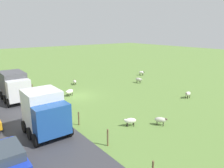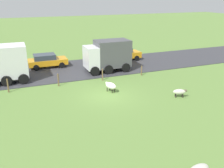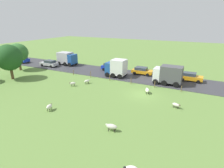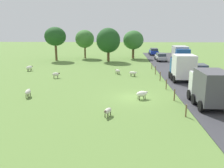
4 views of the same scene
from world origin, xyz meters
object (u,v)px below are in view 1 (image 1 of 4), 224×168
at_px(sheep_0, 130,121).
at_px(sheep_5, 188,94).
at_px(sheep_7, 141,73).
at_px(sheep_3, 139,80).
at_px(sheep_4, 75,82).
at_px(sheep_6, 161,120).
at_px(sheep_2, 70,92).
at_px(truck_1, 45,112).
at_px(truck_2, 15,86).
at_px(car_2, 7,158).

relative_size(sheep_0, sheep_5, 1.04).
bearing_deg(sheep_7, sheep_3, 41.07).
bearing_deg(sheep_4, sheep_6, 87.81).
bearing_deg(sheep_2, sheep_5, 139.62).
bearing_deg(sheep_0, truck_1, -24.51).
xyz_separation_m(sheep_6, truck_1, (8.54, -4.34, 1.38)).
xyz_separation_m(sheep_6, sheep_7, (-13.51, -16.01, 0.03)).
bearing_deg(sheep_5, sheep_3, -93.33).
bearing_deg(sheep_0, sheep_2, -88.46).
distance_m(sheep_3, sheep_6, 15.19).
height_order(sheep_5, truck_2, truck_2).
distance_m(sheep_2, sheep_6, 12.75).
xyz_separation_m(sheep_0, sheep_2, (0.30, -11.04, 0.07)).
relative_size(sheep_2, car_2, 0.31).
xyz_separation_m(sheep_0, truck_2, (6.17, -12.99, 1.34)).
relative_size(sheep_6, car_2, 0.26).
xyz_separation_m(sheep_2, car_2, (9.48, 11.36, 0.36)).
bearing_deg(sheep_7, truck_1, 27.90).
bearing_deg(sheep_6, sheep_5, -160.28).
bearing_deg(sheep_4, sheep_2, 56.37).
distance_m(sheep_3, sheep_5, 9.11).
relative_size(sheep_3, sheep_6, 1.23).
xyz_separation_m(sheep_2, sheep_3, (-11.61, 0.33, -0.01)).
bearing_deg(sheep_2, truck_2, -18.42).
distance_m(sheep_0, truck_2, 14.45).
bearing_deg(car_2, sheep_0, -178.12).
bearing_deg(car_2, sheep_4, -128.10).
bearing_deg(sheep_3, sheep_4, -31.24).
distance_m(sheep_2, sheep_5, 14.55).
bearing_deg(sheep_7, sheep_0, 42.77).
relative_size(sheep_0, truck_2, 0.24).
relative_size(sheep_7, truck_2, 0.24).
xyz_separation_m(sheep_4, car_2, (12.66, 16.14, 0.44)).
distance_m(sheep_0, truck_1, 7.07).
height_order(sheep_2, sheep_5, sheep_2).
bearing_deg(sheep_7, sheep_5, 69.10).
bearing_deg(sheep_6, truck_2, -59.86).
xyz_separation_m(sheep_3, sheep_5, (0.53, 9.09, -0.00)).
relative_size(sheep_4, sheep_6, 1.10).
relative_size(sheep_7, car_2, 0.28).
xyz_separation_m(sheep_5, truck_1, (17.10, -1.27, 1.33)).
bearing_deg(sheep_3, sheep_0, 43.41).
distance_m(sheep_4, sheep_5, 16.26).
bearing_deg(sheep_5, sheep_6, 19.72).
xyz_separation_m(sheep_3, car_2, (21.09, 11.03, 0.37)).
bearing_deg(sheep_6, sheep_7, -130.15).
distance_m(sheep_2, sheep_3, 11.62).
height_order(sheep_3, car_2, car_2).
height_order(sheep_2, truck_1, truck_1).
height_order(sheep_4, truck_1, truck_1).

